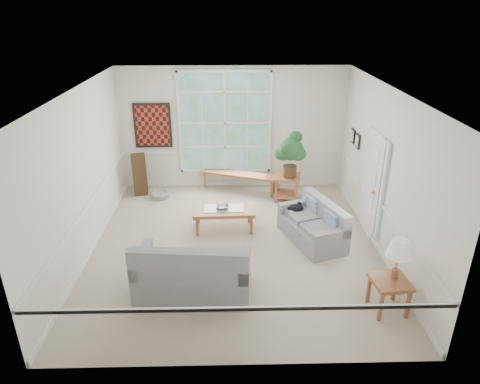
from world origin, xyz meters
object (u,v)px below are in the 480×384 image
loveseat_front (193,265)px  end_table (287,187)px  loveseat_right (312,222)px  side_table (388,295)px  coffee_table (224,219)px

loveseat_front → end_table: loveseat_front is taller
loveseat_right → side_table: 2.25m
side_table → coffee_table: bearing=133.8°
loveseat_right → end_table: size_ratio=2.51×
end_table → side_table: size_ratio=1.09×
loveseat_right → coffee_table: loveseat_right is taller
loveseat_front → coffee_table: bearing=81.9°
loveseat_front → end_table: (1.95, 3.51, -0.20)m
loveseat_front → loveseat_right: bearing=39.8°
loveseat_front → coffee_table: loveseat_front is taller
loveseat_right → side_table: loveseat_right is taller
loveseat_front → coffee_table: (0.47, 2.08, -0.26)m
loveseat_right → end_table: (-0.25, 1.96, -0.11)m
loveseat_right → coffee_table: size_ratio=1.19×
coffee_table → loveseat_right: bearing=-18.9°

